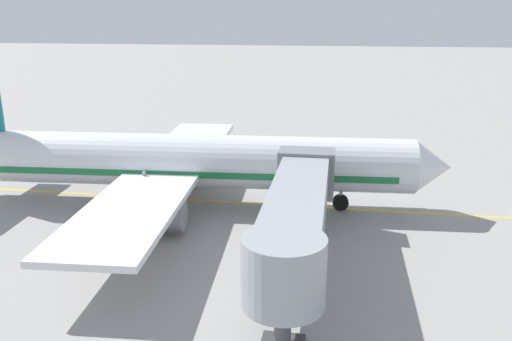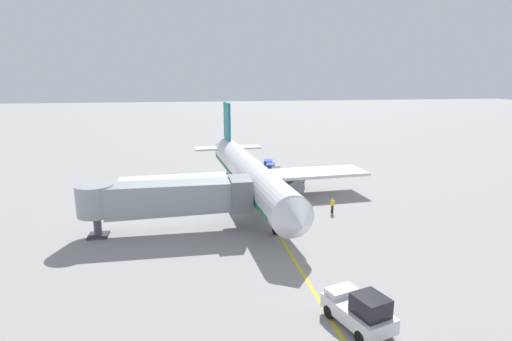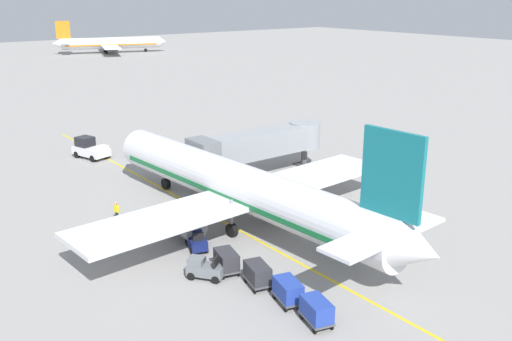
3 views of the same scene
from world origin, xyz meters
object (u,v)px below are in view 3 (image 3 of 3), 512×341
(baggage_tug_lead, at_px, (196,240))
(baggage_cart_front, at_px, (226,260))
(ground_crew_wing_walker, at_px, (117,211))
(distant_taxiing_airliner, at_px, (111,43))
(baggage_cart_second_in_train, at_px, (258,273))
(baggage_tug_trailing, at_px, (205,268))
(baggage_cart_tail_end, at_px, (317,310))
(jet_bridge, at_px, (259,144))
(baggage_cart_third_in_train, at_px, (288,290))
(pushback_tractor, at_px, (90,149))
(parked_airliner, at_px, (240,187))

(baggage_tug_lead, bearing_deg, baggage_cart_front, -94.59)
(ground_crew_wing_walker, relative_size, distant_taxiing_airliner, 0.05)
(baggage_cart_front, distance_m, baggage_cart_second_in_train, 2.86)
(baggage_tug_trailing, relative_size, baggage_cart_tail_end, 0.92)
(jet_bridge, height_order, baggage_cart_tail_end, jet_bridge)
(baggage_cart_tail_end, xyz_separation_m, ground_crew_wing_walker, (-2.60, 21.75, 0.00))
(baggage_tug_trailing, relative_size, baggage_cart_third_in_train, 0.92)
(pushback_tractor, height_order, baggage_cart_front, pushback_tractor)
(baggage_cart_third_in_train, bearing_deg, jet_bridge, 56.09)
(jet_bridge, relative_size, distant_taxiing_airliner, 0.46)
(pushback_tractor, distance_m, distant_taxiing_airliner, 122.42)
(baggage_tug_lead, xyz_separation_m, baggage_cart_tail_end, (0.13, -13.04, 0.24))
(baggage_tug_lead, height_order, baggage_cart_front, baggage_tug_lead)
(parked_airliner, bearing_deg, ground_crew_wing_walker, 140.58)
(jet_bridge, xyz_separation_m, baggage_tug_trailing, (-16.75, -15.55, -2.74))
(baggage_cart_tail_end, distance_m, distant_taxiing_airliner, 162.22)
(baggage_tug_lead, bearing_deg, baggage_cart_tail_end, -89.42)
(baggage_tug_trailing, height_order, baggage_cart_third_in_train, baggage_tug_trailing)
(jet_bridge, distance_m, baggage_cart_tail_end, 28.48)
(jet_bridge, height_order, pushback_tractor, jet_bridge)
(jet_bridge, bearing_deg, baggage_tug_lead, -142.74)
(baggage_tug_trailing, bearing_deg, baggage_tug_lead, 65.40)
(pushback_tractor, height_order, distant_taxiing_airliner, distant_taxiing_airliner)
(baggage_tug_trailing, relative_size, baggage_cart_front, 0.92)
(baggage_tug_trailing, bearing_deg, ground_crew_wing_walker, 92.20)
(ground_crew_wing_walker, bearing_deg, baggage_cart_tail_end, -83.18)
(baggage_tug_lead, height_order, baggage_tug_trailing, same)
(parked_airliner, distance_m, baggage_cart_second_in_train, 11.12)
(jet_bridge, bearing_deg, baggage_cart_front, -133.78)
(baggage_tug_trailing, bearing_deg, baggage_cart_tail_end, -76.47)
(pushback_tractor, bearing_deg, baggage_tug_trailing, -99.00)
(baggage_tug_trailing, bearing_deg, parked_airliner, 40.01)
(jet_bridge, relative_size, baggage_tug_trailing, 5.83)
(baggage_tug_lead, relative_size, baggage_cart_second_in_train, 0.92)
(baggage_cart_front, distance_m, distant_taxiing_airliner, 154.44)
(distant_taxiing_airliner, bearing_deg, baggage_cart_third_in_train, -109.98)
(baggage_cart_front, distance_m, baggage_cart_third_in_train, 5.75)
(baggage_tug_lead, height_order, baggage_cart_third_in_train, baggage_tug_lead)
(baggage_cart_third_in_train, height_order, ground_crew_wing_walker, ground_crew_wing_walker)
(baggage_cart_tail_end, bearing_deg, baggage_cart_second_in_train, 89.66)
(baggage_cart_third_in_train, distance_m, distant_taxiing_airliner, 159.54)
(baggage_cart_second_in_train, relative_size, baggage_cart_third_in_train, 1.00)
(pushback_tractor, height_order, baggage_tug_trailing, pushback_tractor)
(jet_bridge, relative_size, baggage_cart_third_in_train, 5.35)
(jet_bridge, xyz_separation_m, pushback_tractor, (-11.54, 17.41, -2.36))
(pushback_tractor, bearing_deg, baggage_cart_second_in_train, -94.89)
(baggage_tug_trailing, height_order, baggage_cart_front, baggage_tug_trailing)
(baggage_cart_second_in_train, relative_size, ground_crew_wing_walker, 1.76)
(baggage_tug_trailing, relative_size, ground_crew_wing_walker, 1.62)
(baggage_cart_front, height_order, ground_crew_wing_walker, ground_crew_wing_walker)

